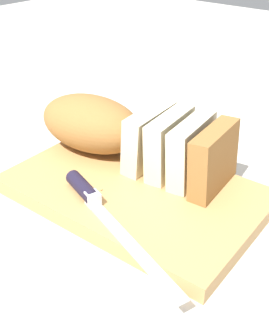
# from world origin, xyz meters

# --- Properties ---
(ground_plane) EXTENTS (3.00, 3.00, 0.00)m
(ground_plane) POSITION_xyz_m (0.00, 0.00, 0.00)
(ground_plane) COLOR beige
(cutting_board) EXTENTS (0.40, 0.26, 0.03)m
(cutting_board) POSITION_xyz_m (0.00, 0.00, 0.01)
(cutting_board) COLOR tan
(cutting_board) RESTS_ON ground_plane
(bread_loaf) EXTENTS (0.36, 0.16, 0.10)m
(bread_loaf) POSITION_xyz_m (-0.07, 0.05, 0.07)
(bread_loaf) COLOR #996633
(bread_loaf) RESTS_ON cutting_board
(bread_knife) EXTENTS (0.28, 0.11, 0.02)m
(bread_knife) POSITION_xyz_m (-0.01, -0.08, 0.03)
(bread_knife) COLOR silver
(bread_knife) RESTS_ON cutting_board
(crumb_near_knife) EXTENTS (0.01, 0.01, 0.01)m
(crumb_near_knife) POSITION_xyz_m (-0.02, 0.02, 0.03)
(crumb_near_knife) COLOR tan
(crumb_near_knife) RESTS_ON cutting_board
(crumb_near_loaf) EXTENTS (0.00, 0.00, 0.00)m
(crumb_near_loaf) POSITION_xyz_m (-0.03, -0.04, 0.03)
(crumb_near_loaf) COLOR tan
(crumb_near_loaf) RESTS_ON cutting_board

